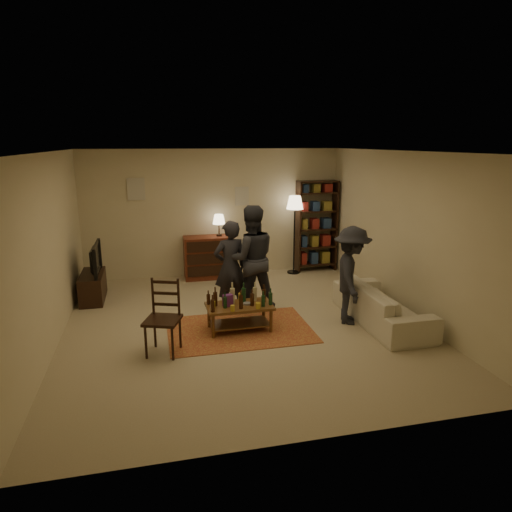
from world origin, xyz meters
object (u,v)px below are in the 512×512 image
object	(u,v)px
coffee_table	(239,307)
person_right	(251,259)
dining_chair	(164,314)
dresser	(208,256)
sofa	(382,304)
person_left	(230,267)
bookshelf	(316,225)
person_by_sofa	(351,275)
tv_stand	(93,280)
floor_lamp	(295,208)

from	to	relation	value
coffee_table	person_right	world-z (taller)	person_right
dining_chair	dresser	size ratio (longest dim) A/B	0.77
sofa	person_left	distance (m)	2.56
dresser	person_right	bearing A→B (deg)	-77.24
sofa	person_left	xyz separation A→B (m)	(-2.28, 1.05, 0.49)
bookshelf	person_by_sofa	size ratio (longest dim) A/B	1.28
tv_stand	sofa	distance (m)	5.14
bookshelf	sofa	world-z (taller)	bookshelf
person_left	person_right	world-z (taller)	person_right
coffee_table	person_by_sofa	distance (m)	1.85
tv_stand	person_by_sofa	distance (m)	4.65
dresser	floor_lamp	size ratio (longest dim) A/B	0.79
dining_chair	bookshelf	bearing A→B (deg)	64.59
tv_stand	person_left	xyz separation A→B (m)	(2.36, -1.15, 0.41)
coffee_table	person_left	xyz separation A→B (m)	(0.02, 0.84, 0.41)
bookshelf	person_right	world-z (taller)	bookshelf
tv_stand	sofa	bearing A→B (deg)	-25.34
dining_chair	person_right	bearing A→B (deg)	61.05
coffee_table	person_right	xyz separation A→B (m)	(0.37, 0.84, 0.53)
sofa	bookshelf	bearing A→B (deg)	-0.82
dresser	bookshelf	distance (m)	2.50
dining_chair	sofa	distance (m)	3.46
bookshelf	person_by_sofa	bearing A→B (deg)	-100.15
dresser	person_by_sofa	size ratio (longest dim) A/B	0.87
tv_stand	dining_chair	bearing A→B (deg)	-64.14
dresser	floor_lamp	distance (m)	2.12
person_left	person_by_sofa	size ratio (longest dim) A/B	1.01
tv_stand	floor_lamp	xyz separation A→B (m)	(4.14, 0.85, 1.07)
bookshelf	coffee_table	bearing A→B (deg)	-128.27
floor_lamp	sofa	size ratio (longest dim) A/B	0.82
coffee_table	bookshelf	size ratio (longest dim) A/B	0.50
bookshelf	floor_lamp	size ratio (longest dim) A/B	1.18
coffee_table	dresser	bearing A→B (deg)	91.83
coffee_table	person_left	bearing A→B (deg)	88.91
floor_lamp	person_right	distance (m)	2.51
dining_chair	bookshelf	size ratio (longest dim) A/B	0.52
tv_stand	person_left	distance (m)	2.66
person_right	dresser	bearing A→B (deg)	-76.94
sofa	dining_chair	bearing A→B (deg)	94.60
person_left	floor_lamp	bearing A→B (deg)	-143.06
person_left	bookshelf	bearing A→B (deg)	-149.02
dresser	bookshelf	bearing A→B (deg)	1.57
coffee_table	bookshelf	world-z (taller)	bookshelf
coffee_table	bookshelf	distance (m)	3.84
coffee_table	sofa	distance (m)	2.31
person_by_sofa	tv_stand	bearing A→B (deg)	83.74
tv_stand	dresser	size ratio (longest dim) A/B	0.78
coffee_table	floor_lamp	world-z (taller)	floor_lamp
bookshelf	person_left	xyz separation A→B (m)	(-2.33, -2.13, -0.24)
dining_chair	person_by_sofa	world-z (taller)	person_by_sofa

